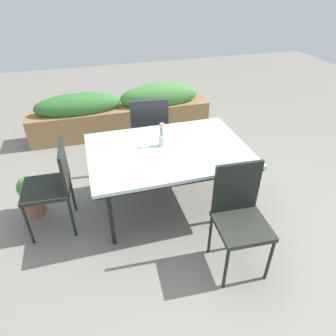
% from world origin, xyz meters
% --- Properties ---
extents(ground_plane, '(12.00, 12.00, 0.00)m').
position_xyz_m(ground_plane, '(0.00, 0.00, 0.00)').
color(ground_plane, gray).
extents(dining_table, '(1.61, 1.12, 0.73)m').
position_xyz_m(dining_table, '(0.04, 0.03, 0.69)').
color(dining_table, silver).
rests_on(dining_table, ground).
extents(chair_end_left, '(0.46, 0.46, 0.92)m').
position_xyz_m(chair_end_left, '(-1.11, 0.03, 0.54)').
color(chair_end_left, black).
rests_on(chair_end_left, ground).
extents(chair_far_side, '(0.54, 0.54, 0.97)m').
position_xyz_m(chair_far_side, '(0.04, 0.93, 0.56)').
color(chair_far_side, '#30283D').
rests_on(chair_far_side, ground).
extents(chair_near_right, '(0.45, 0.45, 0.99)m').
position_xyz_m(chair_near_right, '(0.41, -0.87, 0.56)').
color(chair_near_right, '#292D27').
rests_on(chair_near_right, ground).
extents(flower_vase, '(0.06, 0.06, 0.26)m').
position_xyz_m(flower_vase, '(-0.00, 0.12, 0.84)').
color(flower_vase, silver).
rests_on(flower_vase, dining_table).
extents(planter_box, '(2.81, 0.45, 0.76)m').
position_xyz_m(planter_box, '(-0.17, 1.95, 0.36)').
color(planter_box, olive).
rests_on(planter_box, ground).
extents(potted_plant, '(0.24, 0.24, 0.47)m').
position_xyz_m(potted_plant, '(-1.41, 0.31, 0.24)').
color(potted_plant, '#9E6047').
rests_on(potted_plant, ground).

